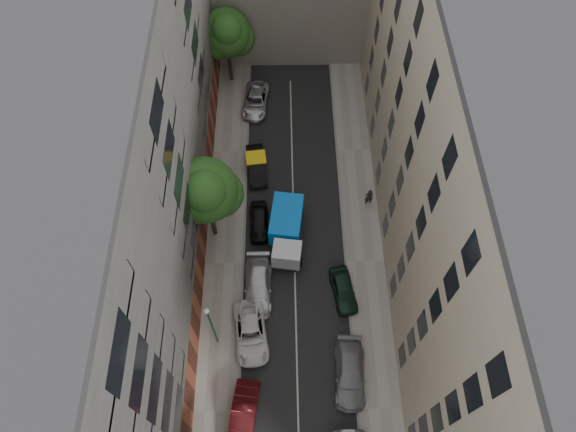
{
  "coord_description": "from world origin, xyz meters",
  "views": [
    {
      "loc": [
        -0.77,
        -17.56,
        36.32
      ],
      "look_at": [
        -0.51,
        0.69,
        6.0
      ],
      "focal_mm": 32.0,
      "sensor_mm": 36.0,
      "label": 1
    }
  ],
  "objects_px": {
    "car_left_1": "(244,415)",
    "car_left_3": "(258,286)",
    "tarp_truck": "(287,231)",
    "car_left_4": "(259,222)",
    "lamp_post": "(211,323)",
    "car_right_1": "(350,374)",
    "pedestrian": "(369,197)",
    "tree_far": "(227,35)",
    "car_left_5": "(257,165)",
    "tree_mid": "(206,193)",
    "car_right_2": "(344,290)",
    "car_left_6": "(256,101)",
    "car_left_2": "(251,333)"
  },
  "relations": [
    {
      "from": "tarp_truck",
      "to": "car_right_1",
      "type": "bearing_deg",
      "value": -61.18
    },
    {
      "from": "tree_mid",
      "to": "car_left_4",
      "type": "bearing_deg",
      "value": 12.92
    },
    {
      "from": "car_left_2",
      "to": "car_left_6",
      "type": "distance_m",
      "value": 22.4
    },
    {
      "from": "tree_far",
      "to": "car_left_1",
      "type": "bearing_deg",
      "value": -86.22
    },
    {
      "from": "car_left_1",
      "to": "car_left_2",
      "type": "height_order",
      "value": "car_left_1"
    },
    {
      "from": "tarp_truck",
      "to": "car_left_1",
      "type": "height_order",
      "value": "tarp_truck"
    },
    {
      "from": "car_right_2",
      "to": "pedestrian",
      "type": "xyz_separation_m",
      "value": [
        2.62,
        7.99,
        0.41
      ]
    },
    {
      "from": "car_left_1",
      "to": "pedestrian",
      "type": "height_order",
      "value": "pedestrian"
    },
    {
      "from": "car_right_1",
      "to": "tree_far",
      "type": "relative_size",
      "value": 0.63
    },
    {
      "from": "car_left_5",
      "to": "lamp_post",
      "type": "relative_size",
      "value": 0.69
    },
    {
      "from": "car_left_1",
      "to": "car_left_6",
      "type": "distance_m",
      "value": 28.0
    },
    {
      "from": "tree_far",
      "to": "lamp_post",
      "type": "distance_m",
      "value": 26.16
    },
    {
      "from": "car_right_1",
      "to": "pedestrian",
      "type": "height_order",
      "value": "pedestrian"
    },
    {
      "from": "car_left_4",
      "to": "car_left_1",
      "type": "bearing_deg",
      "value": -95.39
    },
    {
      "from": "car_left_5",
      "to": "tree_mid",
      "type": "bearing_deg",
      "value": -122.85
    },
    {
      "from": "car_left_2",
      "to": "lamp_post",
      "type": "relative_size",
      "value": 0.79
    },
    {
      "from": "car_left_4",
      "to": "pedestrian",
      "type": "relative_size",
      "value": 2.05
    },
    {
      "from": "car_left_4",
      "to": "tree_far",
      "type": "relative_size",
      "value": 0.48
    },
    {
      "from": "car_left_4",
      "to": "car_left_5",
      "type": "height_order",
      "value": "car_left_5"
    },
    {
      "from": "car_left_6",
      "to": "lamp_post",
      "type": "relative_size",
      "value": 0.78
    },
    {
      "from": "car_left_3",
      "to": "car_left_4",
      "type": "distance_m",
      "value": 5.6
    },
    {
      "from": "car_right_1",
      "to": "lamp_post",
      "type": "xyz_separation_m",
      "value": [
        -9.24,
        2.57,
        3.28
      ]
    },
    {
      "from": "car_left_5",
      "to": "car_right_2",
      "type": "distance_m",
      "value": 13.4
    },
    {
      "from": "car_left_1",
      "to": "tree_far",
      "type": "xyz_separation_m",
      "value": [
        -2.07,
        31.29,
        4.75
      ]
    },
    {
      "from": "pedestrian",
      "to": "car_left_1",
      "type": "bearing_deg",
      "value": 55.81
    },
    {
      "from": "tarp_truck",
      "to": "car_left_5",
      "type": "height_order",
      "value": "tarp_truck"
    },
    {
      "from": "car_left_5",
      "to": "lamp_post",
      "type": "bearing_deg",
      "value": -106.06
    },
    {
      "from": "car_right_1",
      "to": "tree_mid",
      "type": "bearing_deg",
      "value": 133.73
    },
    {
      "from": "car_left_4",
      "to": "lamp_post",
      "type": "relative_size",
      "value": 0.61
    },
    {
      "from": "car_left_3",
      "to": "car_right_2",
      "type": "distance_m",
      "value": 6.41
    },
    {
      "from": "car_left_2",
      "to": "car_right_2",
      "type": "distance_m",
      "value": 7.56
    },
    {
      "from": "car_right_1",
      "to": "tree_far",
      "type": "distance_m",
      "value": 30.53
    },
    {
      "from": "car_left_4",
      "to": "tree_mid",
      "type": "height_order",
      "value": "tree_mid"
    },
    {
      "from": "car_right_1",
      "to": "tree_mid",
      "type": "height_order",
      "value": "tree_mid"
    },
    {
      "from": "tarp_truck",
      "to": "pedestrian",
      "type": "height_order",
      "value": "tarp_truck"
    },
    {
      "from": "car_left_4",
      "to": "tree_mid",
      "type": "xyz_separation_m",
      "value": [
        -3.46,
        -0.79,
        5.47
      ]
    },
    {
      "from": "tarp_truck",
      "to": "tree_mid",
      "type": "xyz_separation_m",
      "value": [
        -5.66,
        0.52,
        4.65
      ]
    },
    {
      "from": "car_left_4",
      "to": "lamp_post",
      "type": "xyz_separation_m",
      "value": [
        -2.84,
        -9.63,
        3.36
      ]
    },
    {
      "from": "car_left_1",
      "to": "car_left_3",
      "type": "bearing_deg",
      "value": 92.89
    },
    {
      "from": "car_right_1",
      "to": "pedestrian",
      "type": "distance_m",
      "value": 14.43
    },
    {
      "from": "car_left_5",
      "to": "car_left_6",
      "type": "bearing_deg",
      "value": 84.89
    },
    {
      "from": "car_left_1",
      "to": "car_left_3",
      "type": "xyz_separation_m",
      "value": [
        0.8,
        9.2,
        -0.01
      ]
    },
    {
      "from": "tarp_truck",
      "to": "car_left_2",
      "type": "distance_m",
      "value": 8.36
    },
    {
      "from": "car_right_2",
      "to": "car_left_1",
      "type": "bearing_deg",
      "value": -138.97
    },
    {
      "from": "tree_mid",
      "to": "car_left_5",
      "type": "bearing_deg",
      "value": 63.76
    },
    {
      "from": "tarp_truck",
      "to": "tree_mid",
      "type": "relative_size",
      "value": 0.68
    },
    {
      "from": "car_left_4",
      "to": "lamp_post",
      "type": "bearing_deg",
      "value": -108.72
    },
    {
      "from": "car_right_2",
      "to": "lamp_post",
      "type": "height_order",
      "value": "lamp_post"
    },
    {
      "from": "tarp_truck",
      "to": "car_left_1",
      "type": "relative_size",
      "value": 1.32
    },
    {
      "from": "car_left_1",
      "to": "car_left_3",
      "type": "height_order",
      "value": "car_left_1"
    }
  ]
}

